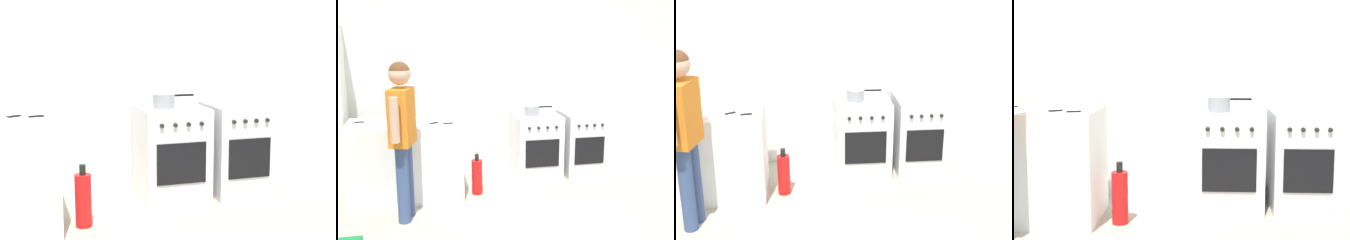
% 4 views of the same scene
% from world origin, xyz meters
% --- Properties ---
extents(ground_plane, '(8.00, 8.00, 0.00)m').
position_xyz_m(ground_plane, '(0.00, 0.00, 0.00)').
color(ground_plane, '#ADA38E').
extents(back_wall, '(6.00, 0.10, 2.60)m').
position_xyz_m(back_wall, '(0.00, 1.95, 1.30)').
color(back_wall, silver).
rests_on(back_wall, ground).
extents(counter_unit, '(1.30, 0.70, 0.90)m').
position_xyz_m(counter_unit, '(-1.35, 1.20, 0.45)').
color(counter_unit, white).
rests_on(counter_unit, ground).
extents(oven_left, '(0.59, 0.62, 0.85)m').
position_xyz_m(oven_left, '(0.35, 1.58, 0.43)').
color(oven_left, silver).
rests_on(oven_left, ground).
extents(oven_right, '(0.54, 0.62, 0.85)m').
position_xyz_m(oven_right, '(0.99, 1.58, 0.43)').
color(oven_right, silver).
rests_on(oven_right, ground).
extents(pot, '(0.37, 0.19, 0.13)m').
position_xyz_m(pot, '(0.27, 1.53, 0.91)').
color(pot, gray).
rests_on(pot, oven_left).
extents(knife_paring, '(0.21, 0.06, 0.01)m').
position_xyz_m(knife_paring, '(-0.88, 1.03, 0.91)').
color(knife_paring, silver).
rests_on(knife_paring, counter_unit).
extents(knife_utility, '(0.25, 0.04, 0.01)m').
position_xyz_m(knife_utility, '(-1.80, 1.30, 0.90)').
color(knife_utility, silver).
rests_on(knife_utility, counter_unit).
extents(knife_bread, '(0.34, 0.14, 0.01)m').
position_xyz_m(knife_bread, '(-1.56, 1.31, 0.90)').
color(knife_bread, silver).
rests_on(knife_bread, counter_unit).
extents(knife_chef, '(0.28, 0.19, 0.01)m').
position_xyz_m(knife_chef, '(-1.08, 1.03, 0.90)').
color(knife_chef, silver).
rests_on(knife_chef, counter_unit).
extents(person, '(0.28, 0.56, 1.65)m').
position_xyz_m(person, '(-1.34, 0.56, 0.99)').
color(person, '#384C7A').
rests_on(person, ground).
extents(fire_extinguisher, '(0.13, 0.13, 0.50)m').
position_xyz_m(fire_extinguisher, '(-0.52, 1.10, 0.22)').
color(fire_extinguisher, red).
rests_on(fire_extinguisher, ground).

